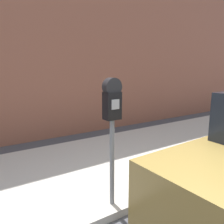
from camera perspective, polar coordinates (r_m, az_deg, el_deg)
The scene contains 3 objects.
sidewalk at distance 4.18m, azimuth -4.72°, elevation -13.79°, with size 24.00×2.80×0.10m.
building_facade at distance 6.03m, azimuth -16.33°, elevation 18.92°, with size 24.00×0.30×5.35m.
parking_meter at distance 2.60m, azimuth 0.00°, elevation -0.56°, with size 0.21×0.15×1.61m.
Camera 1 is at (-1.77, -1.16, 1.81)m, focal length 35.00 mm.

